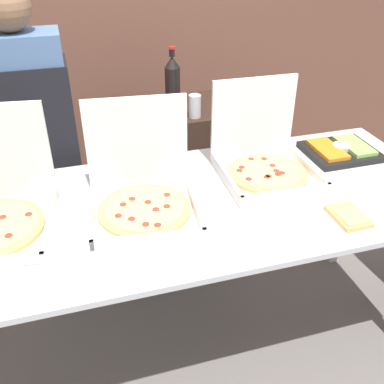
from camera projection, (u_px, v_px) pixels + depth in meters
The scene contains 11 objects.
ground_plane at pixel (192, 346), 2.36m from camera, with size 16.00×16.00×0.00m, color slate.
brick_wall_behind at pixel (120, 6), 3.00m from camera, with size 10.00×0.06×2.80m.
buffet_table at pixel (192, 222), 1.93m from camera, with size 2.25×0.91×0.91m.
pizza_box_far_right at pixel (142, 193), 1.80m from camera, with size 0.46×0.48×0.42m.
pizza_box_far_left at pixel (264, 160), 2.04m from camera, with size 0.41×0.43×0.41m.
paper_plate_front_center at pixel (348, 218), 1.76m from camera, with size 0.26×0.26×0.03m.
veggie_tray at pixel (340, 150), 2.23m from camera, with size 0.34×0.28×0.05m.
sideboard_podium at pixel (166, 185), 2.79m from camera, with size 0.77×0.45×1.00m.
soda_bottle at pixel (173, 82), 2.46m from camera, with size 0.08×0.08×0.34m.
soda_can_silver at pixel (195, 106), 2.40m from camera, with size 0.07×0.07×0.12m.
person_server_vest at pixel (34, 143), 2.24m from camera, with size 0.42×0.24×1.70m.
Camera 1 is at (-0.44, -1.50, 1.95)m, focal length 42.00 mm.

